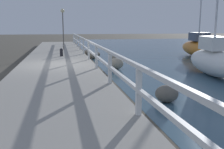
# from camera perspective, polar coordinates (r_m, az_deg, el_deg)

# --- Properties ---
(ground_plane) EXTENTS (120.00, 120.00, 0.00)m
(ground_plane) POSITION_cam_1_polar(r_m,az_deg,el_deg) (12.24, -11.84, 0.52)
(ground_plane) COLOR #4C473D
(dock_walkway) EXTENTS (3.43, 36.00, 0.36)m
(dock_walkway) POSITION_cam_1_polar(r_m,az_deg,el_deg) (12.21, -11.87, 1.35)
(dock_walkway) COLOR #9E998E
(dock_walkway) RESTS_ON ground
(railing) EXTENTS (0.10, 32.50, 0.99)m
(railing) POSITION_cam_1_polar(r_m,az_deg,el_deg) (12.19, -4.37, 5.58)
(railing) COLOR white
(railing) RESTS_ON dock_walkway
(boulder_mid_strip) EXTENTS (0.64, 0.58, 0.48)m
(boulder_mid_strip) POSITION_cam_1_polar(r_m,az_deg,el_deg) (7.35, 11.82, -4.12)
(boulder_mid_strip) COLOR #666056
(boulder_mid_strip) RESTS_ON ground
(boulder_upstream) EXTENTS (0.56, 0.50, 0.42)m
(boulder_upstream) POSITION_cam_1_polar(r_m,az_deg,el_deg) (19.25, -5.30, 4.86)
(boulder_upstream) COLOR gray
(boulder_upstream) RESTS_ON ground
(boulder_water_edge) EXTENTS (0.55, 0.50, 0.41)m
(boulder_water_edge) POSITION_cam_1_polar(r_m,az_deg,el_deg) (16.95, -4.17, 4.12)
(boulder_water_edge) COLOR slate
(boulder_water_edge) RESTS_ON ground
(boulder_near_dock) EXTENTS (0.53, 0.48, 0.40)m
(boulder_near_dock) POSITION_cam_1_polar(r_m,az_deg,el_deg) (15.61, 0.59, 3.58)
(boulder_near_dock) COLOR slate
(boulder_near_dock) RESTS_ON ground
(boulder_far_strip) EXTENTS (0.44, 0.40, 0.33)m
(boulder_far_strip) POSITION_cam_1_polar(r_m,az_deg,el_deg) (18.10, -3.28, 4.40)
(boulder_far_strip) COLOR slate
(boulder_far_strip) RESTS_ON ground
(boulder_downstream) EXTENTS (0.74, 0.66, 0.55)m
(boulder_downstream) POSITION_cam_1_polar(r_m,az_deg,el_deg) (12.72, 0.85, 2.37)
(boulder_downstream) COLOR gray
(boulder_downstream) RESTS_ON ground
(mooring_bollard) EXTENTS (0.18, 0.18, 0.47)m
(mooring_bollard) POSITION_cam_1_polar(r_m,az_deg,el_deg) (15.43, -10.95, 4.80)
(mooring_bollard) COLOR black
(mooring_bollard) RESTS_ON dock_walkway
(dock_lamp) EXTENTS (0.30, 0.30, 2.99)m
(dock_lamp) POSITION_cam_1_polar(r_m,az_deg,el_deg) (20.12, -10.67, 12.07)
(dock_lamp) COLOR #514C47
(dock_lamp) RESTS_ON dock_walkway
(sailboat_white) EXTENTS (1.70, 4.27, 7.88)m
(sailboat_white) POSITION_cam_1_polar(r_m,az_deg,el_deg) (11.88, 21.18, 3.02)
(sailboat_white) COLOR white
(sailboat_white) RESTS_ON water_surface
(sailboat_orange) EXTENTS (1.99, 4.91, 7.36)m
(sailboat_orange) POSITION_cam_1_polar(r_m,az_deg,el_deg) (19.07, 18.29, 5.65)
(sailboat_orange) COLOR orange
(sailboat_orange) RESTS_ON water_surface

